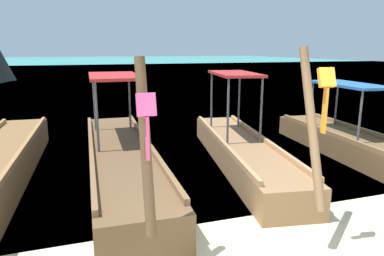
% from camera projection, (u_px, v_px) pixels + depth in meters
% --- Properties ---
extents(sea_water, '(120.00, 120.00, 0.00)m').
position_uv_depth(sea_water, '(87.00, 64.00, 61.13)').
color(sea_water, '#2DB29E').
rests_on(sea_water, ground).
extents(longtail_boat_pink_ribbon, '(1.43, 7.03, 2.52)m').
position_uv_depth(longtail_boat_pink_ribbon, '(121.00, 159.00, 7.31)').
color(longtail_boat_pink_ribbon, brown).
rests_on(longtail_boat_pink_ribbon, ground).
extents(longtail_boat_orange_ribbon, '(1.99, 6.47, 2.64)m').
position_uv_depth(longtail_boat_orange_ribbon, '(242.00, 150.00, 7.98)').
color(longtail_boat_orange_ribbon, olive).
rests_on(longtail_boat_orange_ribbon, ground).
extents(longtail_boat_turquoise_ribbon, '(1.60, 6.97, 2.41)m').
position_uv_depth(longtail_boat_turquoise_ribbon, '(366.00, 149.00, 8.16)').
color(longtail_boat_turquoise_ribbon, brown).
rests_on(longtail_boat_turquoise_ribbon, ground).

